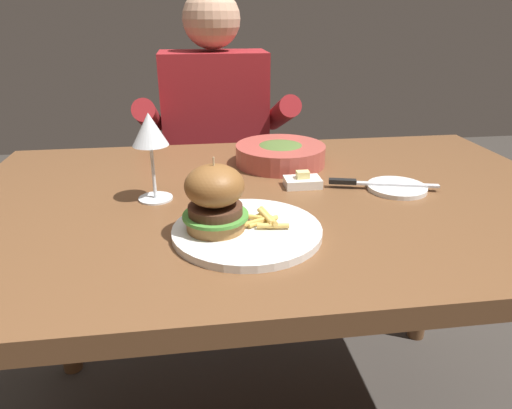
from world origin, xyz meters
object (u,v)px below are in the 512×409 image
at_px(main_plate, 247,231).
at_px(diner_person, 217,170).
at_px(butter_dish, 302,181).
at_px(bread_plate, 397,188).
at_px(table_knife, 373,183).
at_px(wine_glass, 150,134).
at_px(soup_bowl, 280,154).
at_px(burger_sandwich, 215,198).

xyz_separation_m(main_plate, diner_person, (-0.01, 0.89, -0.18)).
bearing_deg(butter_dish, bread_plate, -13.74).
distance_m(table_knife, diner_person, 0.79).
relative_size(main_plate, table_knife, 1.12).
bearing_deg(butter_dish, diner_person, 103.50).
height_order(wine_glass, butter_dish, wine_glass).
distance_m(wine_glass, butter_dish, 0.35).
distance_m(table_knife, soup_bowl, 0.27).
bearing_deg(butter_dish, main_plate, -124.51).
relative_size(burger_sandwich, wine_glass, 0.71).
bearing_deg(main_plate, butter_dish, 55.49).
xyz_separation_m(wine_glass, diner_person, (0.16, 0.70, -0.32)).
height_order(wine_glass, bread_plate, wine_glass).
relative_size(wine_glass, soup_bowl, 0.80).
bearing_deg(burger_sandwich, butter_dish, 46.44).
bearing_deg(diner_person, soup_bowl, -74.18).
xyz_separation_m(burger_sandwich, wine_glass, (-0.12, 0.19, 0.07)).
bearing_deg(butter_dish, soup_bowl, 96.42).
relative_size(burger_sandwich, bread_plate, 1.00).
distance_m(burger_sandwich, wine_glass, 0.23).
relative_size(table_knife, butter_dish, 2.92).
xyz_separation_m(burger_sandwich, soup_bowl, (0.19, 0.39, -0.04)).
relative_size(butter_dish, diner_person, 0.07).
bearing_deg(bread_plate, table_knife, 165.77).
xyz_separation_m(wine_glass, butter_dish, (0.32, 0.03, -0.13)).
relative_size(wine_glass, bread_plate, 1.41).
relative_size(burger_sandwich, soup_bowl, 0.57).
xyz_separation_m(main_plate, soup_bowl, (0.13, 0.39, 0.02)).
bearing_deg(table_knife, soup_bowl, 129.75).
xyz_separation_m(wine_glass, bread_plate, (0.52, -0.02, -0.14)).
xyz_separation_m(bread_plate, diner_person, (-0.36, 0.71, -0.18)).
relative_size(main_plate, bread_plate, 2.04).
relative_size(table_knife, diner_person, 0.20).
height_order(bread_plate, table_knife, table_knife).
bearing_deg(burger_sandwich, main_plate, -4.37).
xyz_separation_m(soup_bowl, diner_person, (-0.14, 0.50, -0.20)).
bearing_deg(soup_bowl, main_plate, -108.85).
relative_size(main_plate, diner_person, 0.22).
bearing_deg(butter_dish, wine_glass, -174.50).
height_order(burger_sandwich, table_knife, burger_sandwich).
height_order(wine_glass, diner_person, diner_person).
height_order(table_knife, butter_dish, butter_dish).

